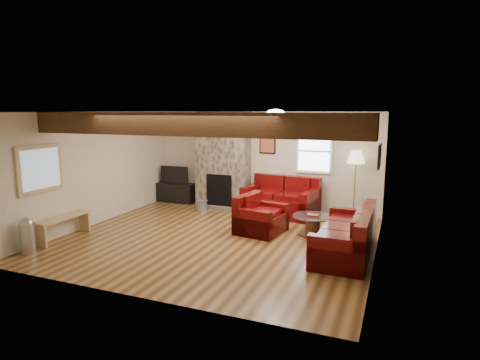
% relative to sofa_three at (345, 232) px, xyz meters
% --- Properties ---
extents(room, '(8.00, 8.00, 8.00)m').
position_rel_sofa_three_xyz_m(room, '(-2.48, -0.04, 0.84)').
color(room, '#503115').
rests_on(room, ground).
extents(floor, '(6.00, 6.00, 0.00)m').
position_rel_sofa_three_xyz_m(floor, '(-2.48, -0.04, -0.41)').
color(floor, '#503115').
rests_on(floor, ground).
extents(oak_beam, '(6.00, 0.36, 0.38)m').
position_rel_sofa_three_xyz_m(oak_beam, '(-2.48, -1.29, 1.90)').
color(oak_beam, black).
rests_on(oak_beam, room).
extents(chimney_breast, '(1.40, 0.67, 2.50)m').
position_rel_sofa_three_xyz_m(chimney_breast, '(-3.48, 2.46, 0.81)').
color(chimney_breast, '#353129').
rests_on(chimney_breast, floor).
extents(back_window, '(0.90, 0.08, 1.10)m').
position_rel_sofa_three_xyz_m(back_window, '(-1.13, 2.67, 1.14)').
color(back_window, white).
rests_on(back_window, room).
extents(hatch_window, '(0.08, 1.00, 0.90)m').
position_rel_sofa_three_xyz_m(hatch_window, '(-5.44, -1.54, 1.04)').
color(hatch_window, tan).
rests_on(hatch_window, room).
extents(ceiling_dome, '(0.40, 0.40, 0.18)m').
position_rel_sofa_three_xyz_m(ceiling_dome, '(-1.58, 0.86, 2.03)').
color(ceiling_dome, white).
rests_on(ceiling_dome, room).
extents(artwork_back, '(0.42, 0.06, 0.52)m').
position_rel_sofa_three_xyz_m(artwork_back, '(-2.33, 2.67, 1.29)').
color(artwork_back, black).
rests_on(artwork_back, room).
extents(artwork_right, '(0.06, 0.55, 0.42)m').
position_rel_sofa_three_xyz_m(artwork_right, '(0.48, 0.26, 1.34)').
color(artwork_right, black).
rests_on(artwork_right, room).
extents(sofa_three, '(0.92, 2.14, 0.82)m').
position_rel_sofa_three_xyz_m(sofa_three, '(0.00, 0.00, 0.00)').
color(sofa_three, '#420408').
rests_on(sofa_three, floor).
extents(loveseat, '(1.87, 1.24, 0.93)m').
position_rel_sofa_three_xyz_m(loveseat, '(-1.83, 2.19, 0.05)').
color(loveseat, '#420408').
rests_on(loveseat, floor).
extents(armchair_red, '(1.00, 1.10, 0.79)m').
position_rel_sofa_three_xyz_m(armchair_red, '(-1.80, 0.65, -0.02)').
color(armchair_red, '#420408').
rests_on(armchair_red, floor).
extents(coffee_table, '(0.84, 0.84, 0.44)m').
position_rel_sofa_three_xyz_m(coffee_table, '(-0.75, 0.87, -0.21)').
color(coffee_table, '#472F17').
rests_on(coffee_table, floor).
extents(tv_cabinet, '(1.06, 0.42, 0.53)m').
position_rel_sofa_three_xyz_m(tv_cabinet, '(-4.93, 2.49, -0.15)').
color(tv_cabinet, black).
rests_on(tv_cabinet, floor).
extents(television, '(0.85, 0.11, 0.49)m').
position_rel_sofa_three_xyz_m(television, '(-4.93, 2.49, 0.36)').
color(television, black).
rests_on(television, tv_cabinet).
extents(floor_lamp, '(0.41, 0.41, 1.61)m').
position_rel_sofa_three_xyz_m(floor_lamp, '(-0.12, 2.51, 0.97)').
color(floor_lamp, tan).
rests_on(floor_lamp, floor).
extents(pine_bench, '(0.29, 1.22, 0.46)m').
position_rel_sofa_three_xyz_m(pine_bench, '(-5.31, -1.20, -0.18)').
color(pine_bench, tan).
rests_on(pine_bench, floor).
extents(pedal_bin, '(0.33, 0.33, 0.66)m').
position_rel_sofa_three_xyz_m(pedal_bin, '(-5.26, -2.09, -0.08)').
color(pedal_bin, '#A0A0A5').
rests_on(pedal_bin, floor).
extents(coal_bucket, '(0.30, 0.30, 0.28)m').
position_rel_sofa_three_xyz_m(coal_bucket, '(-3.78, 1.83, -0.27)').
color(coal_bucket, gray).
rests_on(coal_bucket, floor).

